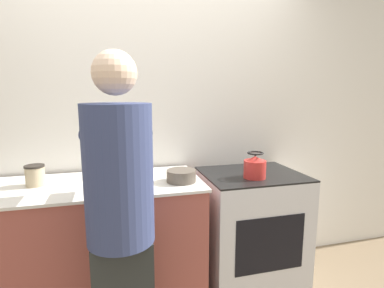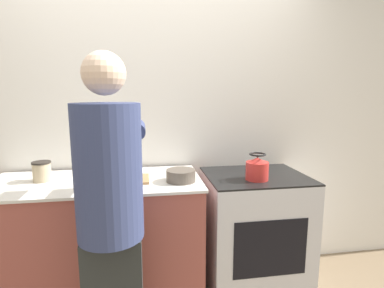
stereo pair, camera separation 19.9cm
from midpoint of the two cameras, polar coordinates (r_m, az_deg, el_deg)
name	(u,v)px [view 2 (the right image)]	position (r m, az deg, el deg)	size (l,w,h in m)	color
wall_back	(152,120)	(2.41, -5.30, 4.63)	(8.00, 0.05, 2.60)	white
counter	(99,244)	(2.28, -14.83, -17.97)	(1.43, 0.65, 0.92)	#9E4C42
oven	(254,233)	(2.43, 14.10, -16.23)	(0.73, 0.61, 0.92)	silver
person	(111,211)	(1.56, -11.66, -12.54)	(0.37, 0.61, 1.70)	#282B2A
cutting_board	(124,180)	(2.06, -10.12, -6.76)	(0.33, 0.22, 0.02)	#A87A4C
knife	(118,179)	(2.05, -11.14, -6.51)	(0.22, 0.10, 0.01)	silver
kettle	(257,169)	(2.14, 14.94, -4.59)	(0.16, 0.16, 0.19)	red
bowl_prep	(181,176)	(2.01, 0.71, -6.07)	(0.20, 0.20, 0.08)	brown
canister_jar	(42,171)	(2.20, -24.43, -4.79)	(0.12, 0.12, 0.13)	tan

